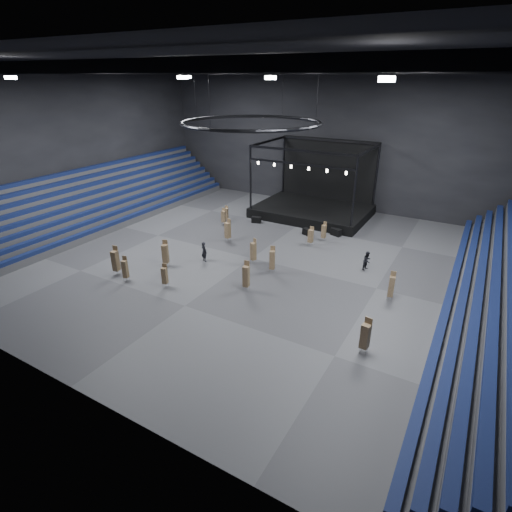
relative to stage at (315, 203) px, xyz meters
The scene contains 29 objects.
floor 16.30m from the stage, 90.00° to the right, with size 50.00×50.00×0.00m, color #48484B.
ceiling 23.18m from the stage, 90.00° to the right, with size 50.00×42.00×0.20m, color black.
wall_back 8.93m from the stage, 90.00° to the left, with size 50.00×0.20×18.00m, color black.
wall_front 37.99m from the stage, 90.00° to the right, with size 50.00×0.20×18.00m, color black.
wall_left 30.75m from the stage, 147.00° to the right, with size 0.20×42.00×18.00m, color black.
bleachers_left 28.10m from the stage, 144.71° to the right, with size 7.20×40.00×6.40m.
stage is the anchor object (origin of this frame).
truss_ring 19.93m from the stage, 90.00° to the right, with size 12.30×12.30×5.15m.
roof_girders 22.62m from the stage, 90.00° to the right, with size 49.00×30.35×0.70m.
floodlights 25.28m from the stage, 90.00° to the right, with size 28.60×16.60×0.25m.
flight_case_left 8.46m from the stage, 125.88° to the right, with size 1.14×0.57×0.76m, color black.
flight_case_mid 7.92m from the stage, 73.27° to the right, with size 1.12×0.56×0.75m, color black.
flight_case_right 8.00m from the stage, 49.41° to the right, with size 1.23×0.61×0.82m, color black.
chair_stack_0 11.79m from the stage, 135.73° to the right, with size 0.49×0.49×1.99m.
chair_stack_1 25.32m from the stage, 97.86° to the right, with size 0.54×0.54×2.18m.
chair_stack_2 9.37m from the stage, 61.40° to the right, with size 0.49×0.49×2.20m.
chair_stack_3 17.17m from the stage, 87.59° to the right, with size 0.61×0.61×2.56m.
chair_stack_4 12.40m from the stage, 130.29° to the right, with size 0.55×0.55×2.10m.
chair_stack_5 22.81m from the stage, 105.58° to the right, with size 0.68×0.68×2.70m.
chair_stack_6 26.97m from the stage, 105.56° to the right, with size 0.54×0.54×2.37m.
chair_stack_7 22.46m from the stage, 51.77° to the right, with size 0.52×0.52×2.56m.
chair_stack_8 18.30m from the stage, 79.82° to the right, with size 0.59×0.59×2.62m.
chair_stack_9 10.95m from the stage, 69.73° to the right, with size 0.52×0.52×2.13m.
chair_stack_10 14.43m from the stage, 108.43° to the right, with size 0.61×0.61×2.60m.
chair_stack_11 27.03m from the stage, 109.22° to the right, with size 0.63×0.63×2.81m.
chair_stack_12 29.04m from the stage, 61.17° to the right, with size 0.60×0.60×2.63m.
chair_stack_13 22.30m from the stage, 82.48° to the right, with size 0.56×0.56×2.72m.
man_center 19.49m from the stage, 101.01° to the right, with size 0.74×0.48×2.02m, color black.
crew_member 16.80m from the stage, 50.60° to the right, with size 0.88×0.69×1.82m, color black.
Camera 1 is at (18.56, -31.30, 16.75)m, focal length 28.00 mm.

